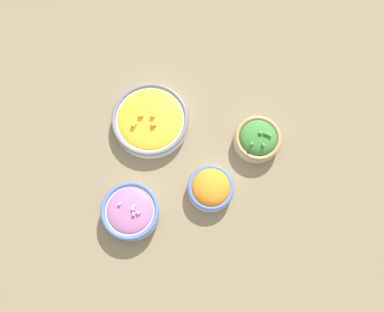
{
  "coord_description": "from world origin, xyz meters",
  "views": [
    {
      "loc": [
        0.03,
        0.25,
        0.95
      ],
      "look_at": [
        0.0,
        0.0,
        0.03
      ],
      "focal_mm": 35.0,
      "sensor_mm": 36.0,
      "label": 1
    }
  ],
  "objects": [
    {
      "name": "ground_plane",
      "position": [
        0.0,
        0.0,
        0.0
      ],
      "size": [
        3.0,
        3.0,
        0.0
      ],
      "primitive_type": "plane",
      "color": "#75664C"
    },
    {
      "name": "bowl_broccoli",
      "position": [
        -0.18,
        -0.03,
        0.03
      ],
      "size": [
        0.12,
        0.12,
        0.07
      ],
      "color": "beige",
      "rests_on": "ground_plane"
    },
    {
      "name": "bowl_squash",
      "position": [
        0.1,
        -0.11,
        0.02
      ],
      "size": [
        0.2,
        0.2,
        0.05
      ],
      "color": "silver",
      "rests_on": "ground_plane"
    },
    {
      "name": "bowl_carrots",
      "position": [
        -0.04,
        0.09,
        0.03
      ],
      "size": [
        0.12,
        0.12,
        0.06
      ],
      "color": "white",
      "rests_on": "ground_plane"
    },
    {
      "name": "bowl_red_onion",
      "position": [
        0.17,
        0.12,
        0.03
      ],
      "size": [
        0.14,
        0.14,
        0.06
      ],
      "color": "beige",
      "rests_on": "ground_plane"
    }
  ]
}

